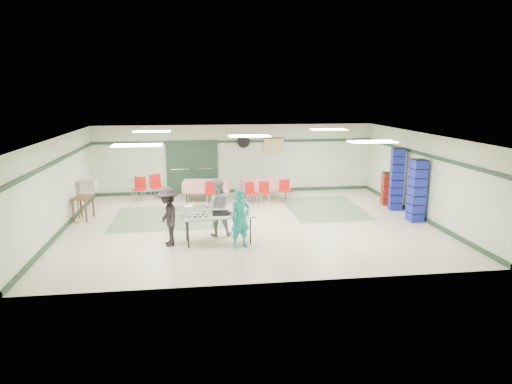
{
  "coord_description": "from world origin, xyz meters",
  "views": [
    {
      "loc": [
        -1.6,
        -13.4,
        3.95
      ],
      "look_at": [
        0.16,
        -0.3,
        1.05
      ],
      "focal_mm": 32.0,
      "sensor_mm": 36.0,
      "label": 1
    }
  ],
  "objects": [
    {
      "name": "trim_back",
      "position": [
        0.0,
        4.47,
        2.05
      ],
      "size": [
        11.0,
        0.06,
        0.1
      ],
      "primitive_type": "cube",
      "color": "#1D3627",
      "rests_on": "wall_back"
    },
    {
      "name": "chair_b",
      "position": [
        0.36,
        2.57,
        0.47
      ],
      "size": [
        0.44,
        0.45,
        0.78
      ],
      "rotation": [
        0.0,
        0.0,
        0.27
      ],
      "color": "red",
      "rests_on": "floor"
    },
    {
      "name": "crate_stack_blue_b",
      "position": [
        5.15,
        -0.44,
        0.98
      ],
      "size": [
        0.45,
        0.45,
        1.95
      ],
      "primitive_type": "cube",
      "rotation": [
        0.0,
        0.0,
        0.05
      ],
      "color": "#1A28A0",
      "rests_on": "floor"
    },
    {
      "name": "double_door_right",
      "position": [
        -1.25,
        4.44,
        1.05
      ],
      "size": [
        0.9,
        0.06,
        2.1
      ],
      "primitive_type": "cube",
      "color": "gray",
      "rests_on": "floor"
    },
    {
      "name": "green_patch_a",
      "position": [
        -2.5,
        1.0,
        0.0
      ],
      "size": [
        3.5,
        3.0,
        0.01
      ],
      "primitive_type": "cube",
      "color": "#617A59",
      "rests_on": "floor"
    },
    {
      "name": "crate_stack_red",
      "position": [
        5.15,
        1.72,
        0.59
      ],
      "size": [
        0.4,
        0.4,
        1.17
      ],
      "primitive_type": "cube",
      "rotation": [
        0.0,
        0.0,
        -0.13
      ],
      "color": "#A61D10",
      "rests_on": "floor"
    },
    {
      "name": "double_door_left",
      "position": [
        -2.2,
        4.44,
        1.05
      ],
      "size": [
        0.9,
        0.06,
        2.1
      ],
      "primitive_type": "cube",
      "color": "gray",
      "rests_on": "floor"
    },
    {
      "name": "dining_table_b",
      "position": [
        -1.22,
        3.15,
        0.57
      ],
      "size": [
        1.78,
        1.01,
        0.77
      ],
      "rotation": [
        0.0,
        0.0,
        -0.17
      ],
      "color": "red",
      "rests_on": "floor"
    },
    {
      "name": "chair_d",
      "position": [
        -1.08,
        2.58,
        0.51
      ],
      "size": [
        0.39,
        0.39,
        0.83
      ],
      "rotation": [
        0.0,
        0.0,
        0.01
      ],
      "color": "red",
      "rests_on": "floor"
    },
    {
      "name": "chair_a",
      "position": [
        0.85,
        2.58,
        0.48
      ],
      "size": [
        0.37,
        0.37,
        0.78
      ],
      "rotation": [
        0.0,
        0.0,
        -0.02
      ],
      "color": "red",
      "rests_on": "floor"
    },
    {
      "name": "chair_c",
      "position": [
        1.62,
        2.58,
        0.51
      ],
      "size": [
        0.45,
        0.45,
        0.83
      ],
      "rotation": [
        0.0,
        0.0,
        0.19
      ],
      "color": "red",
      "rests_on": "floor"
    },
    {
      "name": "ceiling",
      "position": [
        0.0,
        0.0,
        2.7
      ],
      "size": [
        11.0,
        11.0,
        0.0
      ],
      "primitive_type": "plane",
      "rotation": [
        3.14,
        0.0,
        0.0
      ],
      "color": "silver",
      "rests_on": "wall_back"
    },
    {
      "name": "baking_pan",
      "position": [
        -0.97,
        -1.66,
        0.8
      ],
      "size": [
        0.48,
        0.32,
        0.08
      ],
      "primitive_type": "cube",
      "rotation": [
        0.0,
        0.0,
        0.08
      ],
      "color": "black",
      "rests_on": "serving_table"
    },
    {
      "name": "volunteer_dark",
      "position": [
        -2.35,
        -1.74,
        0.78
      ],
      "size": [
        0.82,
        1.13,
        1.57
      ],
      "primitive_type": "imported",
      "rotation": [
        0.0,
        0.0,
        -1.32
      ],
      "color": "black",
      "rests_on": "floor"
    },
    {
      "name": "sheet_tray_mid",
      "position": [
        -1.17,
        -1.56,
        0.77
      ],
      "size": [
        0.61,
        0.48,
        0.02
      ],
      "primitive_type": "cube",
      "rotation": [
        0.0,
        0.0,
        0.08
      ],
      "color": "silver",
      "rests_on": "serving_table"
    },
    {
      "name": "floor",
      "position": [
        0.0,
        0.0,
        0.0
      ],
      "size": [
        11.0,
        11.0,
        0.0
      ],
      "primitive_type": "plane",
      "color": "beige",
      "rests_on": "ground"
    },
    {
      "name": "sheet_tray_right",
      "position": [
        -0.49,
        -1.69,
        0.77
      ],
      "size": [
        0.59,
        0.46,
        0.02
      ],
      "primitive_type": "cube",
      "rotation": [
        0.0,
        0.0,
        0.08
      ],
      "color": "silver",
      "rests_on": "serving_table"
    },
    {
      "name": "crate_stack_blue_a",
      "position": [
        5.15,
        1.01,
        1.06
      ],
      "size": [
        0.49,
        0.49,
        2.12
      ],
      "primitive_type": "cube",
      "rotation": [
        0.0,
        0.0,
        -0.22
      ],
      "color": "#1A28A0",
      "rests_on": "floor"
    },
    {
      "name": "wall_back",
      "position": [
        0.0,
        4.5,
        1.35
      ],
      "size": [
        11.0,
        0.0,
        11.0
      ],
      "primitive_type": "plane",
      "rotation": [
        1.57,
        0.0,
        0.0
      ],
      "color": "beige",
      "rests_on": "floor"
    },
    {
      "name": "wall_right",
      "position": [
        5.5,
        0.0,
        1.35
      ],
      "size": [
        0.0,
        9.0,
        9.0
      ],
      "primitive_type": "plane",
      "rotation": [
        1.57,
        0.0,
        -1.57
      ],
      "color": "beige",
      "rests_on": "floor"
    },
    {
      "name": "sheet_tray_left",
      "position": [
        -1.57,
        -1.82,
        0.77
      ],
      "size": [
        0.57,
        0.45,
        0.02
      ],
      "primitive_type": "cube",
      "rotation": [
        0.0,
        0.0,
        0.08
      ],
      "color": "silver",
      "rests_on": "serving_table"
    },
    {
      "name": "broom",
      "position": [
        -5.23,
        0.83,
        0.67
      ],
      "size": [
        0.05,
        0.21,
        1.28
      ],
      "primitive_type": "cylinder",
      "rotation": [
        0.14,
        0.0,
        -0.11
      ],
      "color": "brown",
      "rests_on": "floor"
    },
    {
      "name": "baseboard_back",
      "position": [
        0.0,
        4.47,
        0.06
      ],
      "size": [
        11.0,
        0.06,
        0.12
      ],
      "primitive_type": "cube",
      "color": "#1D3627",
      "rests_on": "floor"
    },
    {
      "name": "baseboard_left",
      "position": [
        -5.47,
        0.0,
        0.06
      ],
      "size": [
        0.06,
        9.0,
        0.12
      ],
      "primitive_type": "cube",
      "rotation": [
        0.0,
        0.0,
        1.57
      ],
      "color": "#1D3627",
      "rests_on": "floor"
    },
    {
      "name": "scroll_banner",
      "position": [
        1.5,
        4.44,
        1.85
      ],
      "size": [
        0.8,
        0.02,
        0.6
      ],
      "primitive_type": "cube",
      "color": "#D7B486",
      "rests_on": "wall_back"
    },
    {
      "name": "volunteer_grey",
      "position": [
        -1.02,
        -1.04,
        0.82
      ],
      "size": [
        0.8,
        0.63,
        1.63
      ],
      "primitive_type": "imported",
      "rotation": [
        0.0,
        0.0,
        3.13
      ],
      "color": "#939398",
      "rests_on": "floor"
    },
    {
      "name": "serving_table",
      "position": [
        -1.05,
        -1.68,
        0.72
      ],
      "size": [
        1.95,
        0.92,
        0.76
      ],
      "rotation": [
        0.0,
        0.0,
        0.08
      ],
      "color": "#B5B6B0",
      "rests_on": "floor"
    },
    {
      "name": "foam_box_stack",
      "position": [
        -1.81,
        -1.67,
        0.89
      ],
      "size": [
        0.25,
        0.23,
        0.27
      ],
      "primitive_type": "cube",
      "rotation": [
        0.0,
        0.0,
        0.08
      ],
      "color": "white",
      "rests_on": "serving_table"
    },
    {
      "name": "door_frame",
      "position": [
        -1.73,
        4.42,
        1.05
      ],
      "size": [
        2.0,
        0.03,
        2.15
      ],
      "primitive_type": "cube",
      "color": "#1D3627",
      "rests_on": "floor"
    },
    {
      "name": "office_printer",
      "position": [
        -5.15,
        2.09,
        0.93
      ],
      "size": [
        0.48,
        0.42,
        0.37
      ],
      "primitive_type": "cube",
      "rotation": [
        0.0,
        0.0,
        -0.03
      ],
      "color": "#A9A9A5",
      "rests_on": "printer_table"
    },
    {
      "name": "wall_left",
      "position": [
        -5.5,
        0.0,
        1.35
      ],
      "size": [
        0.0,
        9.0,
        9.0
      ],
      "primitive_type": "plane",
      "rotation": [
        1.57,
        0.0,
        1.57
      ],
      "color": "beige",
      "rests_on": "floor"
    },
    {
      "name": "baseboard_right",
      "position": [
        5.47,
        0.0,
        0.06
      ],
      "size": [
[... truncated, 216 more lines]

